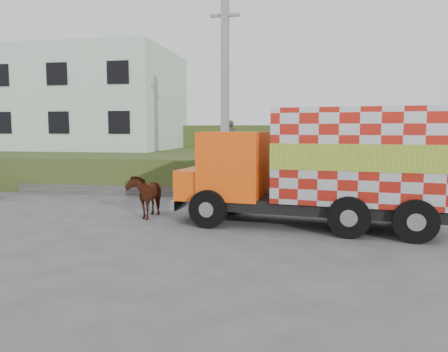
% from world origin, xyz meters
% --- Properties ---
extents(ground, '(120.00, 120.00, 0.00)m').
position_xyz_m(ground, '(0.00, 0.00, 0.00)').
color(ground, '#474749').
rests_on(ground, ground).
extents(embankment, '(40.00, 12.00, 1.50)m').
position_xyz_m(embankment, '(0.00, 10.00, 0.75)').
color(embankment, '#28501A').
rests_on(embankment, ground).
extents(embankment_far, '(40.00, 12.00, 3.00)m').
position_xyz_m(embankment_far, '(0.00, 22.00, 1.50)').
color(embankment_far, '#28501A').
rests_on(embankment_far, ground).
extents(retaining_strip, '(16.00, 0.50, 0.40)m').
position_xyz_m(retaining_strip, '(-2.00, 4.20, 0.20)').
color(retaining_strip, '#595651').
rests_on(retaining_strip, ground).
extents(building, '(10.00, 8.00, 6.00)m').
position_xyz_m(building, '(-11.00, 13.00, 4.50)').
color(building, '#B0CDAF').
rests_on(building, embankment).
extents(utility_pole, '(1.20, 0.30, 8.00)m').
position_xyz_m(utility_pole, '(-1.00, 4.60, 4.08)').
color(utility_pole, gray).
rests_on(utility_pole, ground).
extents(cargo_truck, '(7.60, 3.36, 3.28)m').
position_xyz_m(cargo_truck, '(2.68, -0.46, 1.69)').
color(cargo_truck, black).
rests_on(cargo_truck, ground).
extents(cow, '(0.78, 1.64, 1.37)m').
position_xyz_m(cow, '(-2.66, -0.04, 0.68)').
color(cow, black).
rests_on(cow, ground).
extents(pedestrian, '(0.61, 0.41, 1.64)m').
position_xyz_m(pedestrian, '(-1.15, 6.80, 2.32)').
color(pedestrian, '#2D2B28').
rests_on(pedestrian, embankment).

